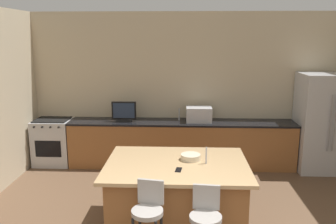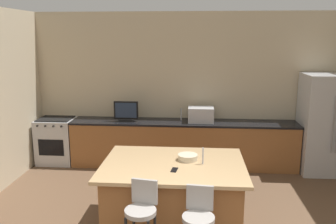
{
  "view_description": "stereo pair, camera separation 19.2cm",
  "coord_description": "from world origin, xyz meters",
  "px_view_note": "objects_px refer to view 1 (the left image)",
  "views": [
    {
      "loc": [
        -0.08,
        -2.47,
        2.5
      ],
      "look_at": [
        -0.32,
        3.06,
        1.31
      ],
      "focal_mm": 37.74,
      "sensor_mm": 36.0,
      "label": 1
    },
    {
      "loc": [
        0.12,
        -2.46,
        2.5
      ],
      "look_at": [
        -0.32,
        3.06,
        1.31
      ],
      "focal_mm": 37.74,
      "sensor_mm": 36.0,
      "label": 2
    }
  ],
  "objects_px": {
    "cell_phone": "(179,170)",
    "microwave": "(199,114)",
    "kitchen_island": "(177,195)",
    "range_oven": "(54,142)",
    "bar_stool_right": "(206,223)",
    "fruit_bowl": "(191,157)",
    "tv_monitor": "(124,112)",
    "refrigerator": "(323,123)",
    "bar_stool_left": "(148,218)"
  },
  "relations": [
    {
      "from": "tv_monitor",
      "to": "fruit_bowl",
      "type": "xyz_separation_m",
      "value": [
        1.23,
        -2.12,
        -0.13
      ]
    },
    {
      "from": "tv_monitor",
      "to": "range_oven",
      "type": "bearing_deg",
      "value": 177.97
    },
    {
      "from": "bar_stool_right",
      "to": "cell_phone",
      "type": "bearing_deg",
      "value": 119.43
    },
    {
      "from": "kitchen_island",
      "to": "microwave",
      "type": "height_order",
      "value": "microwave"
    },
    {
      "from": "range_oven",
      "to": "microwave",
      "type": "distance_m",
      "value": 2.92
    },
    {
      "from": "kitchen_island",
      "to": "cell_phone",
      "type": "distance_m",
      "value": 0.51
    },
    {
      "from": "bar_stool_right",
      "to": "microwave",
      "type": "bearing_deg",
      "value": 94.13
    },
    {
      "from": "refrigerator",
      "to": "microwave",
      "type": "relative_size",
      "value": 3.82
    },
    {
      "from": "refrigerator",
      "to": "microwave",
      "type": "distance_m",
      "value": 2.31
    },
    {
      "from": "bar_stool_right",
      "to": "tv_monitor",
      "type": "bearing_deg",
      "value": 118.73
    },
    {
      "from": "tv_monitor",
      "to": "kitchen_island",
      "type": "bearing_deg",
      "value": -64.99
    },
    {
      "from": "bar_stool_left",
      "to": "bar_stool_right",
      "type": "height_order",
      "value": "bar_stool_left"
    },
    {
      "from": "tv_monitor",
      "to": "fruit_bowl",
      "type": "bearing_deg",
      "value": -59.84
    },
    {
      "from": "range_oven",
      "to": "tv_monitor",
      "type": "relative_size",
      "value": 1.96
    },
    {
      "from": "kitchen_island",
      "to": "bar_stool_left",
      "type": "xyz_separation_m",
      "value": [
        -0.29,
        -0.84,
        0.13
      ]
    },
    {
      "from": "kitchen_island",
      "to": "refrigerator",
      "type": "bearing_deg",
      "value": 39.66
    },
    {
      "from": "refrigerator",
      "to": "cell_phone",
      "type": "bearing_deg",
      "value": -137.18
    },
    {
      "from": "range_oven",
      "to": "fruit_bowl",
      "type": "bearing_deg",
      "value": -39.22
    },
    {
      "from": "kitchen_island",
      "to": "bar_stool_right",
      "type": "bearing_deg",
      "value": -70.15
    },
    {
      "from": "tv_monitor",
      "to": "bar_stool_left",
      "type": "height_order",
      "value": "tv_monitor"
    },
    {
      "from": "range_oven",
      "to": "cell_phone",
      "type": "relative_size",
      "value": 6.07
    },
    {
      "from": "bar_stool_right",
      "to": "kitchen_island",
      "type": "bearing_deg",
      "value": 114.99
    },
    {
      "from": "bar_stool_left",
      "to": "bar_stool_right",
      "type": "xyz_separation_m",
      "value": [
        0.61,
        -0.05,
        -0.02
      ]
    },
    {
      "from": "cell_phone",
      "to": "fruit_bowl",
      "type": "bearing_deg",
      "value": 75.31
    },
    {
      "from": "bar_stool_right",
      "to": "refrigerator",
      "type": "bearing_deg",
      "value": 57.99
    },
    {
      "from": "microwave",
      "to": "bar_stool_left",
      "type": "height_order",
      "value": "microwave"
    },
    {
      "from": "bar_stool_left",
      "to": "fruit_bowl",
      "type": "bearing_deg",
      "value": 74.02
    },
    {
      "from": "range_oven",
      "to": "cell_phone",
      "type": "xyz_separation_m",
      "value": [
        2.51,
        -2.55,
        0.46
      ]
    },
    {
      "from": "bar_stool_left",
      "to": "cell_phone",
      "type": "distance_m",
      "value": 0.75
    },
    {
      "from": "bar_stool_left",
      "to": "cell_phone",
      "type": "xyz_separation_m",
      "value": [
        0.32,
        0.6,
        0.32
      ]
    },
    {
      "from": "refrigerator",
      "to": "bar_stool_left",
      "type": "xyz_separation_m",
      "value": [
        -2.97,
        -3.07,
        -0.33
      ]
    },
    {
      "from": "tv_monitor",
      "to": "bar_stool_left",
      "type": "distance_m",
      "value": 3.23
    },
    {
      "from": "kitchen_island",
      "to": "bar_stool_left",
      "type": "relative_size",
      "value": 1.86
    },
    {
      "from": "microwave",
      "to": "bar_stool_left",
      "type": "xyz_separation_m",
      "value": [
        -0.67,
        -3.15,
        -0.44
      ]
    },
    {
      "from": "tv_monitor",
      "to": "fruit_bowl",
      "type": "relative_size",
      "value": 1.79
    },
    {
      "from": "tv_monitor",
      "to": "bar_stool_right",
      "type": "distance_m",
      "value": 3.47
    },
    {
      "from": "cell_phone",
      "to": "tv_monitor",
      "type": "bearing_deg",
      "value": 121.12
    },
    {
      "from": "bar_stool_left",
      "to": "fruit_bowl",
      "type": "relative_size",
      "value": 3.78
    },
    {
      "from": "bar_stool_right",
      "to": "fruit_bowl",
      "type": "relative_size",
      "value": 3.68
    },
    {
      "from": "range_oven",
      "to": "refrigerator",
      "type": "bearing_deg",
      "value": -0.95
    },
    {
      "from": "microwave",
      "to": "bar_stool_left",
      "type": "bearing_deg",
      "value": -101.95
    },
    {
      "from": "refrigerator",
      "to": "bar_stool_right",
      "type": "bearing_deg",
      "value": -127.15
    },
    {
      "from": "tv_monitor",
      "to": "fruit_bowl",
      "type": "height_order",
      "value": "tv_monitor"
    },
    {
      "from": "refrigerator",
      "to": "cell_phone",
      "type": "xyz_separation_m",
      "value": [
        -2.66,
        -2.46,
        -0.01
      ]
    },
    {
      "from": "fruit_bowl",
      "to": "cell_phone",
      "type": "xyz_separation_m",
      "value": [
        -0.15,
        -0.37,
        -0.03
      ]
    },
    {
      "from": "range_oven",
      "to": "microwave",
      "type": "height_order",
      "value": "microwave"
    },
    {
      "from": "range_oven",
      "to": "bar_stool_left",
      "type": "height_order",
      "value": "bar_stool_left"
    },
    {
      "from": "kitchen_island",
      "to": "range_oven",
      "type": "bearing_deg",
      "value": 137.08
    },
    {
      "from": "cell_phone",
      "to": "microwave",
      "type": "bearing_deg",
      "value": 89.85
    },
    {
      "from": "refrigerator",
      "to": "fruit_bowl",
      "type": "bearing_deg",
      "value": -140.15
    }
  ]
}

